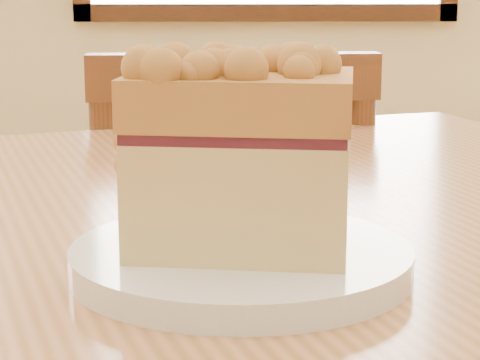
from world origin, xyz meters
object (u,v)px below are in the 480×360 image
at_px(cafe_table_main, 40,351).
at_px(plate, 241,261).
at_px(cafe_chair_main, 228,338).
at_px(cake_slice, 240,150).

distance_m(cafe_table_main, plate, 0.23).
relative_size(cafe_table_main, cafe_chair_main, 1.55).
bearing_deg(cake_slice, plate, -13.46).
relative_size(cafe_chair_main, plate, 4.15).
distance_m(cafe_table_main, cake_slice, 0.27).
height_order(cafe_chair_main, plate, cafe_chair_main).
xyz_separation_m(cafe_chair_main, plate, (0.00, -0.70, 0.33)).
height_order(cafe_table_main, cake_slice, cake_slice).
distance_m(plate, cake_slice, 0.07).
height_order(cafe_chair_main, cake_slice, cake_slice).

